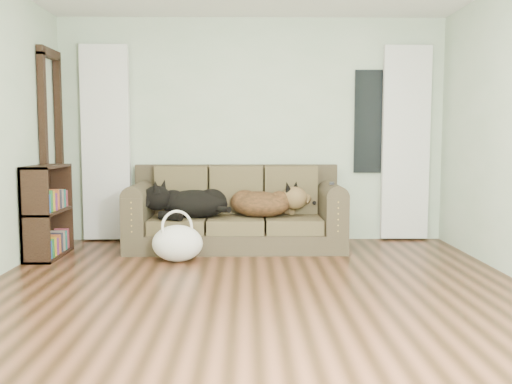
{
  "coord_description": "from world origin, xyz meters",
  "views": [
    {
      "loc": [
        -0.06,
        -4.25,
        1.22
      ],
      "look_at": [
        0.03,
        1.6,
        0.66
      ],
      "focal_mm": 40.0,
      "sensor_mm": 36.0,
      "label": 1
    }
  ],
  "objects_px": {
    "dog_black_lab": "(190,205)",
    "dog_shepherd": "(264,204)",
    "bookshelf": "(48,208)",
    "tote_bag": "(177,245)",
    "sofa": "(236,207)"
  },
  "relations": [
    {
      "from": "dog_shepherd",
      "to": "bookshelf",
      "type": "relative_size",
      "value": 0.75
    },
    {
      "from": "bookshelf",
      "to": "tote_bag",
      "type": "bearing_deg",
      "value": -9.77
    },
    {
      "from": "dog_black_lab",
      "to": "tote_bag",
      "type": "xyz_separation_m",
      "value": [
        -0.07,
        -0.62,
        -0.32
      ]
    },
    {
      "from": "dog_black_lab",
      "to": "dog_shepherd",
      "type": "bearing_deg",
      "value": 10.22
    },
    {
      "from": "dog_shepherd",
      "to": "bookshelf",
      "type": "bearing_deg",
      "value": 35.7
    },
    {
      "from": "sofa",
      "to": "dog_black_lab",
      "type": "xyz_separation_m",
      "value": [
        -0.49,
        -0.07,
        0.03
      ]
    },
    {
      "from": "dog_black_lab",
      "to": "dog_shepherd",
      "type": "xyz_separation_m",
      "value": [
        0.8,
        0.06,
        0.01
      ]
    },
    {
      "from": "bookshelf",
      "to": "dog_shepherd",
      "type": "bearing_deg",
      "value": 11.83
    },
    {
      "from": "sofa",
      "to": "bookshelf",
      "type": "xyz_separation_m",
      "value": [
        -1.91,
        -0.44,
        0.05
      ]
    },
    {
      "from": "tote_bag",
      "to": "bookshelf",
      "type": "relative_size",
      "value": 0.53
    },
    {
      "from": "dog_shepherd",
      "to": "dog_black_lab",
      "type": "bearing_deg",
      "value": 28.8
    },
    {
      "from": "dog_black_lab",
      "to": "dog_shepherd",
      "type": "height_order",
      "value": "dog_shepherd"
    },
    {
      "from": "sofa",
      "to": "tote_bag",
      "type": "bearing_deg",
      "value": -128.99
    },
    {
      "from": "dog_black_lab",
      "to": "bookshelf",
      "type": "relative_size",
      "value": 0.79
    },
    {
      "from": "sofa",
      "to": "tote_bag",
      "type": "distance_m",
      "value": 0.94
    }
  ]
}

